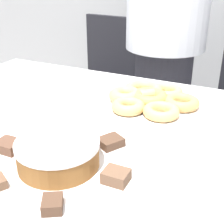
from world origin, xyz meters
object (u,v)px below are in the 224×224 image
(plate_cake, at_px, (59,166))
(person_standing, at_px, (166,38))
(plate_donuts, at_px, (149,105))
(office_chair_left, at_px, (103,96))
(frosted_cake, at_px, (57,153))

(plate_cake, bearing_deg, person_standing, 94.05)
(plate_donuts, bearing_deg, office_chair_left, 127.50)
(person_standing, distance_m, plate_donuts, 0.66)
(office_chair_left, bearing_deg, plate_donuts, -47.69)
(person_standing, distance_m, frosted_cake, 1.06)
(office_chair_left, bearing_deg, plate_cake, -62.40)
(office_chair_left, height_order, plate_cake, office_chair_left)
(plate_cake, height_order, frosted_cake, frosted_cake)
(office_chair_left, relative_size, plate_donuts, 2.50)
(plate_donuts, relative_size, frosted_cake, 1.91)
(person_standing, height_order, office_chair_left, person_standing)
(frosted_cake, bearing_deg, plate_donuts, 80.94)
(person_standing, bearing_deg, frosted_cake, -85.95)
(person_standing, bearing_deg, plate_cake, -85.95)
(plate_cake, xyz_separation_m, plate_donuts, (0.07, 0.42, 0.00))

